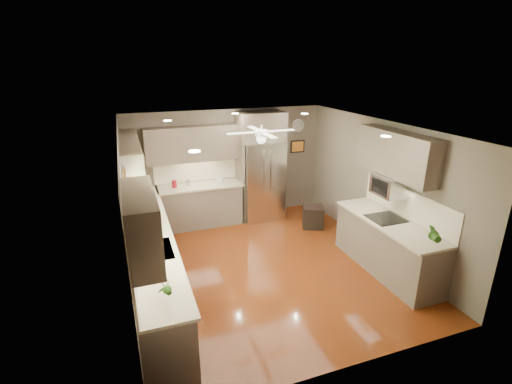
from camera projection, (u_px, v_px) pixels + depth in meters
floor at (267, 266)px, 6.67m from camera, size 5.00×5.00×0.00m
ceiling at (268, 128)px, 5.83m from camera, size 5.00×5.00×0.00m
wall_back at (227, 165)px, 8.47m from camera, size 4.50×0.00×4.50m
wall_front at (351, 279)px, 4.04m from camera, size 4.50×0.00×4.50m
wall_left at (127, 220)px, 5.53m from camera, size 0.00×5.00×5.00m
wall_right at (378, 187)px, 6.97m from camera, size 0.00×5.00×5.00m
canister_a at (174, 184)px, 7.88m from camera, size 0.12×0.12×0.16m
canister_b at (188, 183)px, 7.99m from camera, size 0.12×0.12×0.14m
soap_bottle at (143, 237)px, 5.48m from camera, size 0.10×0.10×0.19m
potted_plant_left at (163, 286)px, 4.16m from camera, size 0.19×0.15×0.33m
potted_plant_right at (435, 234)px, 5.36m from camera, size 0.24×0.22×0.36m
bowl at (220, 182)px, 8.19m from camera, size 0.27×0.27×0.05m
left_run at (152, 257)px, 6.02m from camera, size 0.65×4.70×1.45m
back_run at (200, 204)px, 8.23m from camera, size 1.85×0.65×1.45m
uppers at (213, 160)px, 6.44m from camera, size 4.50×4.70×0.95m
window at (128, 213)px, 5.00m from camera, size 0.05×1.12×0.92m
sink at (155, 252)px, 5.31m from camera, size 0.50×0.70×0.32m
refrigerator at (261, 168)px, 8.41m from camera, size 1.06×0.75×2.45m
right_run at (387, 245)px, 6.41m from camera, size 0.70×2.20×1.45m
microwave at (389, 185)px, 6.33m from camera, size 0.43×0.55×0.34m
ceiling_fan at (261, 135)px, 6.16m from camera, size 1.18×1.18×0.32m
recessed_lights at (257, 124)px, 6.18m from camera, size 2.84×3.14×0.01m
wall_clock at (298, 126)px, 8.75m from camera, size 0.30×0.03×0.30m
framed_print at (297, 146)px, 8.91m from camera, size 0.36×0.03×0.30m
stool at (313, 217)px, 8.20m from camera, size 0.58×0.58×0.50m
paper_towel at (158, 269)px, 4.54m from camera, size 0.11×0.11×0.27m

